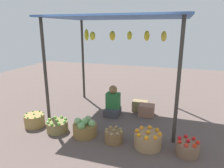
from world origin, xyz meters
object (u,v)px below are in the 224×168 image
(basket_cabbages, at_px, (85,128))
(basket_red_tomatoes, at_px, (187,148))
(vendor_person, at_px, (113,104))
(wooden_crate_near_vendor, at_px, (140,106))
(basket_potatoes, at_px, (114,136))
(basket_green_chilies, at_px, (35,120))
(basket_oranges, at_px, (148,140))
(basket_green_apples, at_px, (57,126))
(wooden_crate_stacked_rear, at_px, (146,110))

(basket_cabbages, xyz_separation_m, basket_red_tomatoes, (2.02, -0.06, -0.03))
(vendor_person, bearing_deg, wooden_crate_near_vendor, 36.68)
(basket_potatoes, relative_size, wooden_crate_near_vendor, 0.91)
(basket_green_chilies, relative_size, wooden_crate_near_vendor, 1.10)
(basket_oranges, xyz_separation_m, basket_red_tomatoes, (0.70, -0.02, -0.02))
(vendor_person, xyz_separation_m, basket_green_apples, (-0.88, -1.22, -0.18))
(basket_oranges, bearing_deg, basket_red_tomatoes, -1.83)
(vendor_person, relative_size, basket_red_tomatoes, 1.94)
(basket_green_apples, relative_size, basket_cabbages, 0.91)
(basket_potatoes, height_order, wooden_crate_near_vendor, wooden_crate_near_vendor)
(wooden_crate_near_vendor, bearing_deg, basket_green_chilies, -142.67)
(basket_cabbages, distance_m, wooden_crate_near_vendor, 1.86)
(vendor_person, bearing_deg, basket_potatoes, -71.34)
(basket_green_chilies, xyz_separation_m, basket_cabbages, (1.28, -0.02, 0.02))
(basket_potatoes, relative_size, basket_oranges, 0.72)
(basket_cabbages, bearing_deg, basket_green_apples, -177.03)
(vendor_person, height_order, wooden_crate_near_vendor, vendor_person)
(basket_green_chilies, xyz_separation_m, basket_red_tomatoes, (3.30, -0.08, -0.01))
(basket_green_chilies, bearing_deg, basket_potatoes, -2.43)
(basket_cabbages, height_order, wooden_crate_stacked_rear, basket_cabbages)
(basket_cabbages, distance_m, basket_potatoes, 0.66)
(basket_green_chilies, xyz_separation_m, basket_potatoes, (1.93, -0.08, -0.02))
(basket_green_apples, distance_m, wooden_crate_near_vendor, 2.25)
(basket_potatoes, relative_size, basket_red_tomatoes, 0.92)
(basket_cabbages, xyz_separation_m, wooden_crate_near_vendor, (0.86, 1.65, -0.02))
(wooden_crate_near_vendor, bearing_deg, wooden_crate_stacked_rear, -48.55)
(basket_potatoes, bearing_deg, basket_green_chilies, 177.57)
(basket_red_tomatoes, bearing_deg, vendor_person, 145.20)
(basket_red_tomatoes, distance_m, wooden_crate_near_vendor, 2.07)
(wooden_crate_stacked_rear, bearing_deg, wooden_crate_near_vendor, 131.45)
(basket_green_apples, bearing_deg, basket_cabbages, 2.97)
(basket_green_apples, relative_size, wooden_crate_near_vendor, 1.13)
(basket_green_apples, xyz_separation_m, basket_potatoes, (1.30, -0.03, -0.00))
(basket_cabbages, bearing_deg, basket_green_chilies, 179.10)
(basket_green_apples, relative_size, wooden_crate_stacked_rear, 1.21)
(vendor_person, xyz_separation_m, wooden_crate_stacked_rear, (0.83, 0.23, -0.15))
(basket_green_apples, bearing_deg, basket_red_tomatoes, -0.58)
(basket_green_chilies, bearing_deg, basket_red_tomatoes, -1.40)
(basket_green_chilies, relative_size, wooden_crate_stacked_rear, 1.18)
(basket_green_chilies, distance_m, wooden_crate_near_vendor, 2.68)
(vendor_person, relative_size, basket_oranges, 1.51)
(basket_red_tomatoes, xyz_separation_m, wooden_crate_near_vendor, (-1.16, 1.71, 0.01))
(vendor_person, height_order, basket_green_chilies, vendor_person)
(vendor_person, xyz_separation_m, basket_cabbages, (-0.23, -1.18, -0.14))
(vendor_person, relative_size, wooden_crate_near_vendor, 1.92)
(vendor_person, bearing_deg, wooden_crate_stacked_rear, 15.34)
(basket_cabbages, height_order, basket_oranges, basket_cabbages)
(wooden_crate_near_vendor, bearing_deg, vendor_person, -143.32)
(wooden_crate_near_vendor, bearing_deg, basket_oranges, -74.76)
(basket_cabbages, relative_size, wooden_crate_near_vendor, 1.23)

